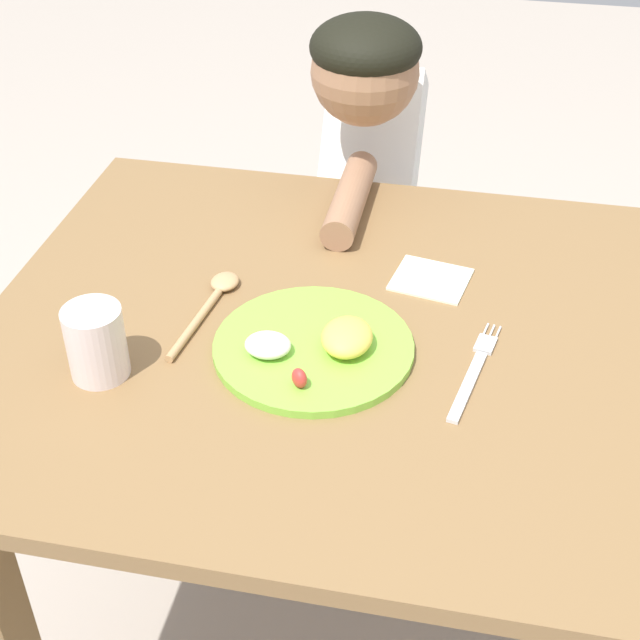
% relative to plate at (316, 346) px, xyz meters
% --- Properties ---
extents(dining_table, '(1.17, 0.89, 0.75)m').
position_rel_plate_xyz_m(dining_table, '(0.09, 0.06, -0.15)').
color(dining_table, brown).
rests_on(dining_table, ground_plane).
extents(plate, '(0.28, 0.28, 0.05)m').
position_rel_plate_xyz_m(plate, '(0.00, 0.00, 0.00)').
color(plate, '#83CD3F').
rests_on(plate, dining_table).
extents(fork, '(0.06, 0.22, 0.01)m').
position_rel_plate_xyz_m(fork, '(0.22, -0.00, -0.01)').
color(fork, silver).
rests_on(fork, dining_table).
extents(spoon, '(0.05, 0.22, 0.02)m').
position_rel_plate_xyz_m(spoon, '(-0.17, 0.09, -0.00)').
color(spoon, tan).
rests_on(spoon, dining_table).
extents(drinking_cup, '(0.08, 0.08, 0.10)m').
position_rel_plate_xyz_m(drinking_cup, '(-0.27, -0.10, 0.04)').
color(drinking_cup, silver).
rests_on(drinking_cup, dining_table).
extents(person, '(0.19, 0.54, 1.05)m').
position_rel_plate_xyz_m(person, '(-0.02, 0.63, -0.16)').
color(person, '#48485F').
rests_on(person, ground_plane).
extents(napkin, '(0.13, 0.12, 0.00)m').
position_rel_plate_xyz_m(napkin, '(0.14, 0.21, -0.01)').
color(napkin, white).
rests_on(napkin, dining_table).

